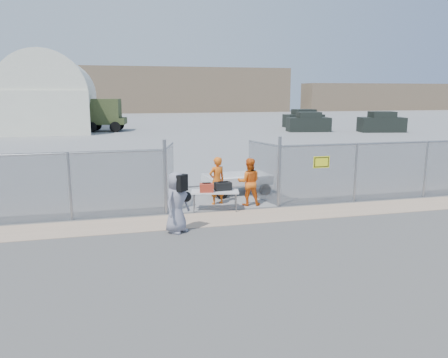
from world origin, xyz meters
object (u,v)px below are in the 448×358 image
object	(u,v)px
visitor	(177,202)
utility_trailer	(237,183)
security_worker_left	(217,181)
security_worker_right	(249,182)
folding_table	(215,201)

from	to	relation	value
visitor	utility_trailer	xyz separation A→B (m)	(3.04, 4.42, -0.49)
security_worker_left	utility_trailer	xyz separation A→B (m)	(1.19, 1.55, -0.47)
visitor	utility_trailer	distance (m)	5.39
security_worker_left	visitor	xyz separation A→B (m)	(-1.86, -2.87, 0.02)
security_worker_right	visitor	bearing A→B (deg)	52.75
security_worker_right	utility_trailer	distance (m)	2.02
folding_table	visitor	size ratio (longest dim) A/B	0.90
security_worker_left	security_worker_right	xyz separation A→B (m)	(1.08, -0.41, -0.01)
folding_table	security_worker_right	distance (m)	1.50
security_worker_left	security_worker_right	world-z (taller)	security_worker_left
security_worker_left	security_worker_right	distance (m)	1.16
folding_table	utility_trailer	distance (m)	2.78
folding_table	utility_trailer	xyz separation A→B (m)	(1.45, 2.37, 0.06)
security_worker_right	security_worker_left	bearing A→B (deg)	-8.07
visitor	utility_trailer	bearing A→B (deg)	12.69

